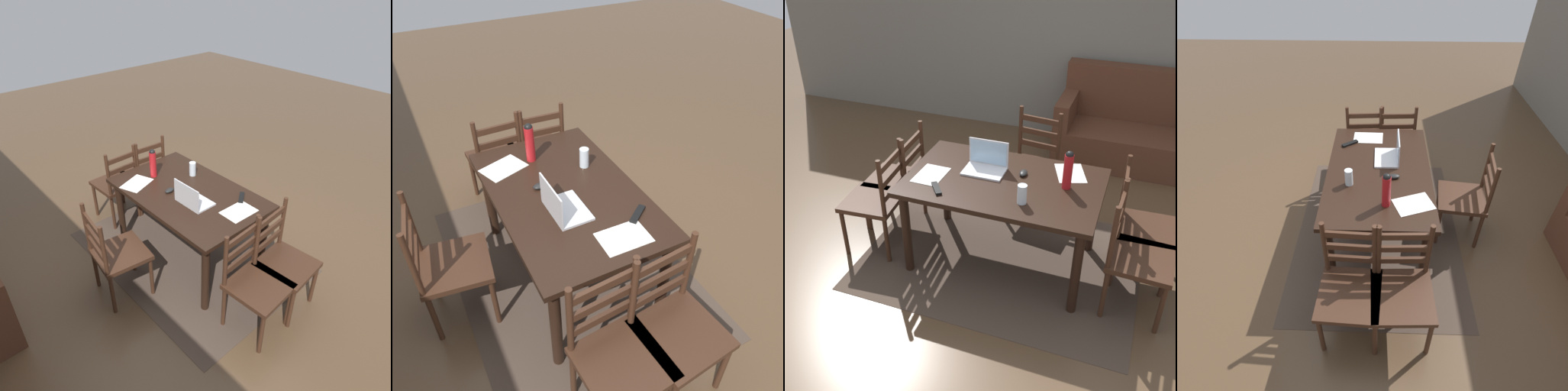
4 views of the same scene
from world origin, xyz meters
TOP-DOWN VIEW (x-y plane):
  - ground_plane at (0.00, 0.00)m, footprint 14.00×14.00m
  - area_rug at (0.00, 0.00)m, footprint 2.23×1.62m
  - wall_back at (0.00, 2.67)m, footprint 8.00×0.12m
  - dining_table at (0.00, 0.00)m, footprint 1.48×0.92m
  - chair_right_far at (1.03, 0.18)m, footprint 0.46×0.46m
  - chair_left_near at (-1.03, -0.18)m, footprint 0.47×0.47m
  - chair_far_head at (0.01, 0.83)m, footprint 0.49×0.49m
  - chair_right_near at (1.03, -0.18)m, footprint 0.46×0.46m
  - chair_left_far at (-1.03, 0.19)m, footprint 0.47×0.47m
  - couch at (0.90, 2.19)m, footprint 1.80×0.80m
  - laptop at (-0.18, 0.11)m, footprint 0.32×0.22m
  - water_bottle at (0.46, 0.06)m, footprint 0.07×0.07m
  - drinking_glass at (0.21, -0.25)m, footprint 0.07×0.07m
  - computer_mouse at (0.11, 0.13)m, footprint 0.07×0.10m
  - tv_remote at (-0.42, -0.29)m, footprint 0.14×0.16m
  - paper_stack_left at (-0.55, -0.12)m, footprint 0.22×0.30m
  - paper_stack_right at (0.45, 0.28)m, footprint 0.30×0.35m

SIDE VIEW (x-z plane):
  - ground_plane at x=0.00m, z-range 0.00..0.00m
  - area_rug at x=0.00m, z-range 0.00..0.01m
  - couch at x=0.90m, z-range -0.14..0.86m
  - chair_right_far at x=1.03m, z-range -0.01..0.94m
  - chair_left_near at x=-1.03m, z-range -0.01..0.94m
  - chair_far_head at x=0.01m, z-range -0.01..0.94m
  - chair_right_near at x=1.03m, z-range -0.01..0.94m
  - chair_left_far at x=-1.03m, z-range -0.01..0.94m
  - dining_table at x=0.00m, z-range 0.28..1.04m
  - paper_stack_left at x=-0.55m, z-range 0.76..0.76m
  - paper_stack_right at x=0.45m, z-range 0.76..0.76m
  - tv_remote at x=-0.42m, z-range 0.76..0.78m
  - computer_mouse at x=0.11m, z-range 0.76..0.79m
  - laptop at x=-0.18m, z-range 0.71..0.93m
  - drinking_glass at x=0.21m, z-range 0.76..0.90m
  - water_bottle at x=0.46m, z-range 0.77..1.06m
  - wall_back at x=0.00m, z-range 0.00..2.70m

